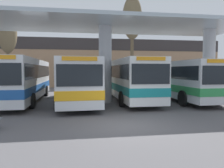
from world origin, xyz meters
name	(u,v)px	position (x,y,z in m)	size (l,w,h in m)	color
ground_plane	(126,126)	(0.00, 0.00, 0.00)	(100.00, 100.00, 0.00)	#565456
townhouse_backdrop	(91,59)	(0.00, 22.66, 4.11)	(40.00, 0.58, 7.05)	#9E7A5B
station_canopy	(105,37)	(0.00, 7.14, 4.96)	(22.13, 6.85, 6.00)	silver
transit_bus_left_bay	(25,78)	(-6.18, 8.66, 1.82)	(2.75, 11.70, 3.27)	silver
transit_bus_center_bay	(76,79)	(-2.19, 7.47, 1.78)	(3.16, 10.90, 3.19)	silver
transit_bus_right_bay	(128,78)	(2.07, 8.44, 1.82)	(2.76, 11.58, 3.26)	white
transit_bus_far_right_bay	(178,78)	(6.23, 7.74, 1.76)	(2.99, 10.65, 3.13)	silver
poplar_tree_behind_left	(132,19)	(4.70, 17.29, 8.71)	(2.42, 2.42, 11.58)	brown
poplar_tree_behind_right	(7,34)	(-9.37, 15.61, 6.28)	(1.93, 1.93, 8.51)	brown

